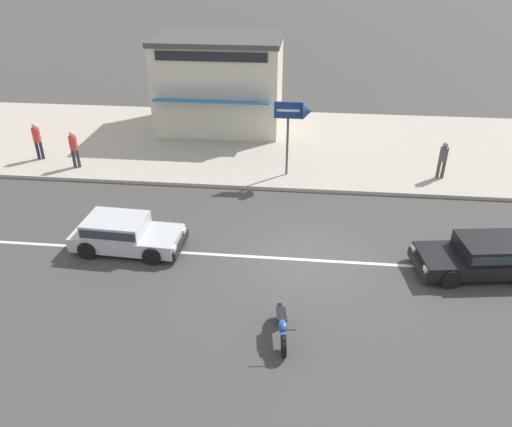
# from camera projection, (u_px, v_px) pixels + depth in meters

# --- Properties ---
(ground_plane) EXTENTS (160.00, 160.00, 0.00)m
(ground_plane) POSITION_uv_depth(u_px,v_px,m) (308.00, 260.00, 16.04)
(ground_plane) COLOR #423F3D
(lane_centre_stripe) EXTENTS (50.40, 0.14, 0.01)m
(lane_centre_stripe) POSITION_uv_depth(u_px,v_px,m) (308.00, 260.00, 16.04)
(lane_centre_stripe) COLOR silver
(lane_centre_stripe) RESTS_ON ground
(kerb_strip) EXTENTS (68.00, 10.00, 0.15)m
(kerb_strip) POSITION_uv_depth(u_px,v_px,m) (310.00, 145.00, 24.54)
(kerb_strip) COLOR #ADA393
(kerb_strip) RESTS_ON ground
(hatchback_black_0) EXTENTS (3.93, 2.12, 1.10)m
(hatchback_black_0) POSITION_uv_depth(u_px,v_px,m) (483.00, 255.00, 15.24)
(hatchback_black_0) COLOR black
(hatchback_black_0) RESTS_ON ground
(hatchback_silver_1) EXTENTS (3.68, 1.84, 1.10)m
(hatchback_silver_1) POSITION_uv_depth(u_px,v_px,m) (124.00, 233.00, 16.38)
(hatchback_silver_1) COLOR #B7BABF
(hatchback_silver_1) RESTS_ON ground
(motorcycle_2) EXTENTS (0.56, 1.77, 0.80)m
(motorcycle_2) POSITION_uv_depth(u_px,v_px,m) (282.00, 326.00, 12.74)
(motorcycle_2) COLOR black
(motorcycle_2) RESTS_ON ground
(arrow_signboard) EXTENTS (1.51, 0.75, 3.21)m
(arrow_signboard) POSITION_uv_depth(u_px,v_px,m) (302.00, 114.00, 20.02)
(arrow_signboard) COLOR #4C4C51
(arrow_signboard) RESTS_ON kerb_strip
(pedestrian_near_clock) EXTENTS (0.34, 0.34, 1.65)m
(pedestrian_near_clock) POSITION_uv_depth(u_px,v_px,m) (74.00, 146.00, 21.61)
(pedestrian_near_clock) COLOR #333338
(pedestrian_near_clock) RESTS_ON kerb_strip
(pedestrian_mid_kerb) EXTENTS (0.34, 0.34, 1.58)m
(pedestrian_mid_kerb) POSITION_uv_depth(u_px,v_px,m) (443.00, 158.00, 20.65)
(pedestrian_mid_kerb) COLOR #4C4238
(pedestrian_mid_kerb) RESTS_ON kerb_strip
(pedestrian_by_shop) EXTENTS (0.34, 0.34, 1.69)m
(pedestrian_by_shop) POSITION_uv_depth(u_px,v_px,m) (37.00, 138.00, 22.40)
(pedestrian_by_shop) COLOR #232838
(pedestrian_by_shop) RESTS_ON kerb_strip
(shopfront_corner_warung) EXTENTS (6.33, 5.41, 4.61)m
(shopfront_corner_warung) POSITION_uv_depth(u_px,v_px,m) (220.00, 82.00, 25.83)
(shopfront_corner_warung) COLOR beige
(shopfront_corner_warung) RESTS_ON kerb_strip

